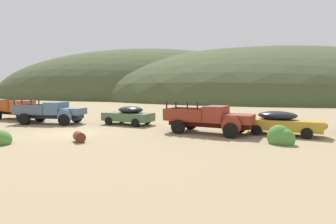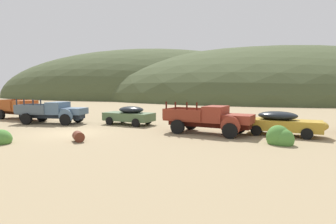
% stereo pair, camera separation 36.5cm
% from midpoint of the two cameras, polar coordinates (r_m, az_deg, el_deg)
% --- Properties ---
extents(ground_plane, '(300.00, 300.00, 0.00)m').
position_cam_midpoint_polar(ground_plane, '(19.47, -19.98, -4.28)').
color(ground_plane, '#998460').
extents(hill_far_right, '(109.80, 55.17, 32.04)m').
position_cam_midpoint_polar(hill_far_right, '(92.85, -6.72, 3.04)').
color(hill_far_right, '#424C2D').
rests_on(hill_far_right, ground).
extents(hill_distant, '(112.67, 88.38, 30.80)m').
position_cam_midpoint_polar(hill_distant, '(91.70, 18.42, 2.80)').
color(hill_distant, '#424C2D').
rests_on(hill_distant, ground).
extents(truck_oxide_orange, '(6.42, 3.20, 1.91)m').
position_cam_midpoint_polar(truck_oxide_orange, '(29.90, -27.95, 0.52)').
color(truck_oxide_orange, '#51220D').
rests_on(truck_oxide_orange, ground).
extents(truck_chalk_blue, '(6.17, 3.22, 2.16)m').
position_cam_midpoint_polar(truck_chalk_blue, '(25.16, -22.20, -0.04)').
color(truck_chalk_blue, '#262D39').
rests_on(truck_chalk_blue, ground).
extents(car_weathered_green, '(4.66, 2.39, 1.57)m').
position_cam_midpoint_polar(car_weathered_green, '(22.89, -8.17, -0.64)').
color(car_weathered_green, '#47603D').
rests_on(car_weathered_green, ground).
extents(truck_rust_red, '(6.08, 3.10, 2.16)m').
position_cam_midpoint_polar(truck_rust_red, '(18.12, 10.38, -1.54)').
color(truck_rust_red, '#42140D').
rests_on(truck_rust_red, ground).
extents(car_mustard, '(5.14, 2.42, 1.57)m').
position_cam_midpoint_polar(car_mustard, '(18.98, 24.06, -2.16)').
color(car_mustard, '#B28928').
rests_on(car_mustard, ground).
extents(oil_drum_tipped, '(1.01, 0.99, 0.58)m').
position_cam_midpoint_polar(oil_drum_tipped, '(16.23, -17.94, -4.99)').
color(oil_drum_tipped, '#5B2819').
rests_on(oil_drum_tipped, ground).
extents(bush_front_right, '(1.26, 1.24, 1.02)m').
position_cam_midpoint_polar(bush_front_right, '(17.47, -31.52, -4.90)').
color(bush_front_right, '#4C8438').
rests_on(bush_front_right, ground).
extents(bush_lone_scrub, '(1.44, 1.22, 1.35)m').
position_cam_midpoint_polar(bush_lone_scrub, '(15.91, 23.42, -5.14)').
color(bush_lone_scrub, '#4C8438').
rests_on(bush_lone_scrub, ground).
extents(bush_between_trucks, '(1.38, 1.25, 1.38)m').
position_cam_midpoint_polar(bush_between_trucks, '(21.62, 13.58, -2.37)').
color(bush_between_trucks, '#5B8E42').
rests_on(bush_between_trucks, ground).
extents(bush_near_barrel, '(0.82, 0.99, 0.78)m').
position_cam_midpoint_polar(bush_near_barrel, '(28.07, -12.37, -0.96)').
color(bush_near_barrel, '#4C8438').
rests_on(bush_near_barrel, ground).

